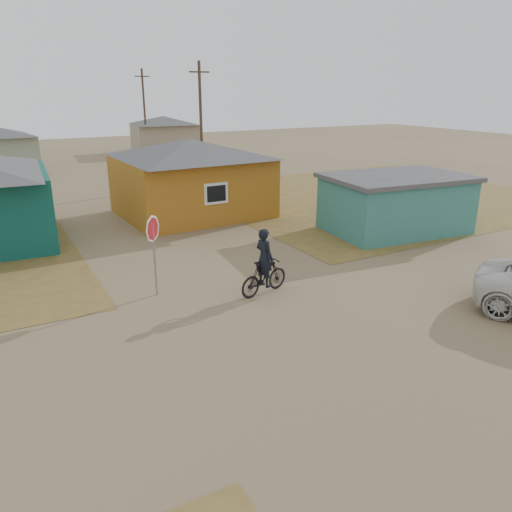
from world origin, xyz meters
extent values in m
plane|color=olive|center=(0.00, 0.00, 0.00)|extent=(120.00, 120.00, 0.00)
cube|color=brown|center=(14.00, 13.00, 0.01)|extent=(20.00, 18.00, 0.00)
cube|color=#A56419|center=(2.50, 14.00, 1.50)|extent=(7.21, 6.24, 3.00)
pyramid|color=#3B3B3D|center=(2.50, 14.00, 3.45)|extent=(7.72, 6.76, 0.90)
cube|color=silver|center=(2.50, 10.97, 1.65)|extent=(1.20, 0.06, 1.00)
cube|color=black|center=(2.50, 10.94, 1.65)|extent=(0.95, 0.04, 0.75)
cube|color=#36786D|center=(9.50, 6.50, 1.20)|extent=(6.39, 4.61, 2.40)
cube|color=#3B3B3D|center=(9.50, 6.50, 2.50)|extent=(6.71, 4.93, 0.20)
cube|color=gray|center=(10.00, 40.00, 1.40)|extent=(6.41, 5.50, 2.80)
pyramid|color=#3B3B3D|center=(10.00, 40.00, 3.20)|extent=(6.95, 6.05, 0.80)
cylinder|color=#46332A|center=(6.50, 22.00, 4.00)|extent=(0.20, 0.20, 8.00)
cube|color=#46332A|center=(6.50, 22.00, 7.30)|extent=(1.40, 0.10, 0.10)
cylinder|color=#46332A|center=(7.50, 38.00, 4.00)|extent=(0.20, 0.20, 8.00)
cube|color=#46332A|center=(7.50, 38.00, 7.30)|extent=(1.40, 0.10, 0.10)
cylinder|color=gray|center=(-2.61, 4.50, 1.19)|extent=(0.07, 0.07, 2.38)
imported|color=black|center=(0.48, 2.91, 0.58)|extent=(2.01, 0.99, 1.16)
imported|color=black|center=(0.48, 2.91, 1.23)|extent=(0.61, 0.79, 1.91)
camera|label=1|loc=(-7.00, -10.09, 6.38)|focal=35.00mm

